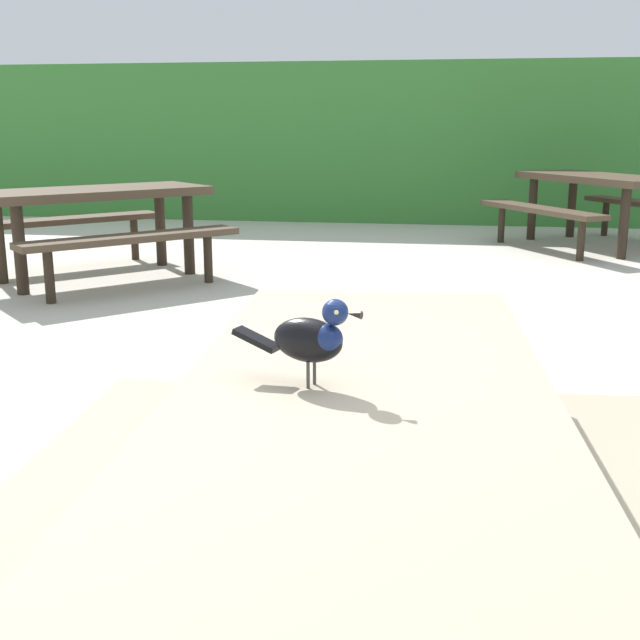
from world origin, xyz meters
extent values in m
cube|color=#387A33|center=(0.00, 9.27, 1.00)|extent=(28.00, 1.51, 2.00)
cube|color=gray|center=(-0.21, -0.17, 0.70)|extent=(0.86, 1.84, 0.07)
cylinder|color=#635B4C|center=(-0.51, 0.51, 0.33)|extent=(0.09, 0.09, 0.67)
cylinder|color=#635B4C|center=(0.02, 0.55, 0.33)|extent=(0.09, 0.09, 0.67)
cube|color=gray|center=(-0.91, -0.21, 0.41)|extent=(0.38, 1.72, 0.05)
cylinder|color=#635B4C|center=(-0.94, 0.43, 0.20)|extent=(0.07, 0.07, 0.39)
cylinder|color=#635B4C|center=(0.45, 0.51, 0.20)|extent=(0.07, 0.07, 0.39)
ellipsoid|color=black|center=(-0.32, -0.21, 0.84)|extent=(0.16, 0.11, 0.09)
ellipsoid|color=navy|center=(-0.28, -0.23, 0.84)|extent=(0.08, 0.08, 0.06)
sphere|color=navy|center=(-0.26, -0.23, 0.90)|extent=(0.05, 0.05, 0.05)
sphere|color=#EAE08C|center=(-0.24, -0.22, 0.90)|extent=(0.01, 0.01, 0.01)
sphere|color=#EAE08C|center=(-0.26, -0.25, 0.90)|extent=(0.01, 0.01, 0.01)
cone|color=black|center=(-0.22, -0.25, 0.90)|extent=(0.03, 0.02, 0.02)
cube|color=black|center=(-0.43, -0.18, 0.82)|extent=(0.11, 0.06, 0.04)
cylinder|color=#47423D|center=(-0.31, -0.20, 0.77)|extent=(0.01, 0.01, 0.05)
cylinder|color=#47423D|center=(-0.31, -0.23, 0.77)|extent=(0.01, 0.01, 0.05)
cube|color=#473828|center=(1.43, 6.89, 0.70)|extent=(1.58, 1.93, 0.07)
cylinder|color=#2E241A|center=(1.56, 6.15, 0.33)|extent=(0.09, 0.09, 0.67)
cylinder|color=#2E241A|center=(0.84, 7.35, 0.33)|extent=(0.09, 0.09, 0.67)
cylinder|color=#2E241A|center=(1.29, 7.63, 0.33)|extent=(0.09, 0.09, 0.67)
cube|color=#473828|center=(0.83, 6.53, 0.41)|extent=(1.13, 1.61, 0.05)
cylinder|color=#2E241A|center=(1.16, 5.98, 0.20)|extent=(0.07, 0.07, 0.39)
cylinder|color=#2E241A|center=(0.50, 7.08, 0.20)|extent=(0.07, 0.07, 0.39)
cylinder|color=#2E241A|center=(1.69, 7.80, 0.20)|extent=(0.07, 0.07, 0.39)
cube|color=#473828|center=(-2.91, 4.43, 0.70)|extent=(1.79, 1.83, 0.07)
cylinder|color=#2E241A|center=(-2.23, 4.75, 0.33)|extent=(0.09, 0.09, 0.67)
cylinder|color=#2E241A|center=(-2.62, 5.12, 0.33)|extent=(0.09, 0.09, 0.67)
cylinder|color=#2E241A|center=(-3.20, 3.73, 0.33)|extent=(0.09, 0.09, 0.67)
cube|color=#473828|center=(-2.40, 3.94, 0.41)|extent=(1.38, 1.43, 0.05)
cylinder|color=#2E241A|center=(-1.96, 4.41, 0.20)|extent=(0.07, 0.07, 0.39)
cylinder|color=#2E241A|center=(-2.85, 3.48, 0.20)|extent=(0.07, 0.07, 0.39)
cube|color=#473828|center=(-3.42, 4.91, 0.41)|extent=(1.38, 1.43, 0.05)
cylinder|color=#2E241A|center=(-2.97, 5.37, 0.20)|extent=(0.07, 0.07, 0.39)
camera|label=1|loc=(-0.05, -1.73, 1.26)|focal=44.97mm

